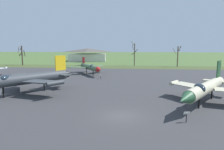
{
  "coord_description": "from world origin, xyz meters",
  "views": [
    {
      "loc": [
        1.2,
        -19.07,
        6.95
      ],
      "look_at": [
        -2.5,
        13.66,
        2.34
      ],
      "focal_mm": 31.2,
      "sensor_mm": 36.0,
      "label": 1
    }
  ],
  "objects_px": {
    "jet_fighter_rear_center": "(23,79)",
    "visitor_building": "(88,55)",
    "info_placard_front_left": "(101,76)",
    "jet_fighter_rear_left": "(205,88)",
    "info_placard_rear_left": "(186,116)",
    "jet_fighter_front_left": "(90,67)"
  },
  "relations": [
    {
      "from": "jet_fighter_rear_center",
      "to": "visitor_building",
      "type": "distance_m",
      "value": 74.31
    },
    {
      "from": "info_placard_front_left",
      "to": "visitor_building",
      "type": "bearing_deg",
      "value": 106.11
    },
    {
      "from": "jet_fighter_rear_left",
      "to": "info_placard_rear_left",
      "type": "bearing_deg",
      "value": -120.87
    },
    {
      "from": "jet_fighter_rear_center",
      "to": "info_placard_front_left",
      "type": "bearing_deg",
      "value": 60.28
    },
    {
      "from": "info_placard_rear_left",
      "to": "jet_fighter_rear_left",
      "type": "bearing_deg",
      "value": 59.13
    },
    {
      "from": "info_placard_rear_left",
      "to": "visitor_building",
      "type": "relative_size",
      "value": 0.05
    },
    {
      "from": "info_placard_rear_left",
      "to": "visitor_building",
      "type": "height_order",
      "value": "visitor_building"
    },
    {
      "from": "jet_fighter_front_left",
      "to": "info_placard_front_left",
      "type": "bearing_deg",
      "value": -60.49
    },
    {
      "from": "jet_fighter_front_left",
      "to": "jet_fighter_rear_center",
      "type": "bearing_deg",
      "value": -102.22
    },
    {
      "from": "jet_fighter_rear_center",
      "to": "jet_fighter_rear_left",
      "type": "xyz_separation_m",
      "value": [
        25.07,
        -2.29,
        -0.26
      ]
    },
    {
      "from": "jet_fighter_rear_left",
      "to": "visitor_building",
      "type": "relative_size",
      "value": 0.65
    },
    {
      "from": "jet_fighter_front_left",
      "to": "info_placard_rear_left",
      "type": "relative_size",
      "value": 11.9
    },
    {
      "from": "info_placard_rear_left",
      "to": "jet_fighter_rear_center",
      "type": "bearing_deg",
      "value": 157.85
    },
    {
      "from": "info_placard_rear_left",
      "to": "jet_fighter_front_left",
      "type": "bearing_deg",
      "value": 117.4
    },
    {
      "from": "jet_fighter_rear_left",
      "to": "info_placard_front_left",
      "type": "bearing_deg",
      "value": 131.8
    },
    {
      "from": "jet_fighter_rear_center",
      "to": "info_placard_rear_left",
      "type": "xyz_separation_m",
      "value": [
        21.27,
        -8.66,
        -1.67
      ]
    },
    {
      "from": "jet_fighter_rear_left",
      "to": "info_placard_rear_left",
      "type": "distance_m",
      "value": 7.55
    },
    {
      "from": "info_placard_front_left",
      "to": "info_placard_rear_left",
      "type": "distance_m",
      "value": 27.3
    },
    {
      "from": "info_placard_front_left",
      "to": "jet_fighter_rear_center",
      "type": "distance_m",
      "value": 18.18
    },
    {
      "from": "jet_fighter_front_left",
      "to": "info_placard_rear_left",
      "type": "distance_m",
      "value": 35.49
    },
    {
      "from": "visitor_building",
      "to": "jet_fighter_front_left",
      "type": "bearing_deg",
      "value": -75.95
    },
    {
      "from": "jet_fighter_rear_left",
      "to": "visitor_building",
      "type": "bearing_deg",
      "value": 113.36
    }
  ]
}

